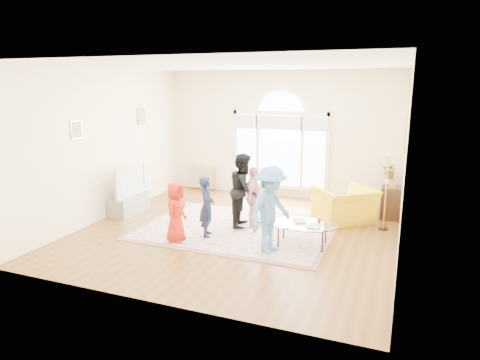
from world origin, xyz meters
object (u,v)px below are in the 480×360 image
at_px(tv_console, 129,204).
at_px(television, 128,181).
at_px(area_rug, 236,229).
at_px(armchair, 345,205).
at_px(coffee_table, 303,225).

height_order(tv_console, television, television).
height_order(area_rug, television, television).
bearing_deg(television, armchair, 13.44).
relative_size(coffee_table, armchair, 1.12).
xyz_separation_m(coffee_table, armchair, (0.51, 1.66, -0.03)).
height_order(area_rug, tv_console, tv_console).
height_order(tv_console, armchair, armchair).
distance_m(coffee_table, armchair, 1.73).
distance_m(area_rug, television, 2.78).
bearing_deg(armchair, television, -26.97).
distance_m(tv_console, television, 0.54).
bearing_deg(tv_console, armchair, 13.42).
bearing_deg(television, area_rug, -3.20).
height_order(television, armchair, television).
relative_size(television, coffee_table, 0.90).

